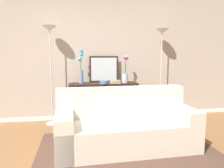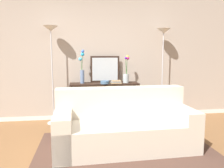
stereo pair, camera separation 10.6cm
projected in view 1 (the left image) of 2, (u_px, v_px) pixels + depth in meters
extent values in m
cube|color=white|center=(88.00, 115.00, 4.91)|extent=(12.00, 0.15, 0.09)
cube|color=#B7A899|center=(87.00, 49.00, 4.72)|extent=(12.00, 0.14, 2.86)
cube|color=#51382D|center=(127.00, 150.00, 3.20)|extent=(2.58, 1.80, 0.01)
cube|color=beige|center=(126.00, 135.00, 3.27)|extent=(2.05, 0.94, 0.42)
cube|color=beige|center=(121.00, 101.00, 3.52)|extent=(2.03, 0.31, 0.46)
cube|color=beige|center=(65.00, 133.00, 3.09)|extent=(0.26, 0.90, 0.60)
cube|color=beige|center=(181.00, 125.00, 3.43)|extent=(0.26, 0.90, 0.60)
cube|color=black|center=(103.00, 84.00, 4.56)|extent=(1.42, 0.38, 0.03)
cube|color=black|center=(104.00, 114.00, 4.64)|extent=(1.31, 0.33, 0.01)
cube|color=black|center=(70.00, 106.00, 4.33)|extent=(0.05, 0.05, 0.78)
cube|color=black|center=(137.00, 103.00, 4.56)|extent=(0.05, 0.05, 0.78)
cube|color=black|center=(71.00, 102.00, 4.66)|extent=(0.05, 0.05, 0.78)
cube|color=black|center=(133.00, 100.00, 4.89)|extent=(0.05, 0.05, 0.78)
cylinder|color=silver|center=(53.00, 123.00, 4.45)|extent=(0.26, 0.26, 0.02)
cylinder|color=silver|center=(51.00, 78.00, 4.33)|extent=(0.02, 0.02, 1.83)
cone|color=silver|center=(49.00, 28.00, 4.20)|extent=(0.28, 0.28, 0.10)
cylinder|color=silver|center=(160.00, 118.00, 4.84)|extent=(0.26, 0.26, 0.02)
cylinder|color=silver|center=(161.00, 77.00, 4.72)|extent=(0.02, 0.02, 1.81)
cone|color=silver|center=(162.00, 31.00, 4.59)|extent=(0.28, 0.28, 0.10)
cube|color=black|center=(104.00, 69.00, 4.68)|extent=(0.62, 0.02, 0.56)
cube|color=silver|center=(104.00, 69.00, 4.67)|extent=(0.55, 0.01, 0.49)
cylinder|color=#6B84AD|center=(81.00, 77.00, 4.47)|extent=(0.08, 0.08, 0.27)
cylinder|color=#3D7538|center=(81.00, 61.00, 4.44)|extent=(0.03, 0.02, 0.38)
sphere|color=blue|center=(82.00, 51.00, 4.44)|extent=(0.06, 0.06, 0.06)
cylinder|color=#3D7538|center=(80.00, 65.00, 4.44)|extent=(0.01, 0.03, 0.22)
sphere|color=#4CBBEA|center=(79.00, 59.00, 4.42)|extent=(0.07, 0.07, 0.07)
cylinder|color=#3D7538|center=(81.00, 62.00, 4.45)|extent=(0.02, 0.02, 0.32)
sphere|color=#29AFE9|center=(81.00, 54.00, 4.45)|extent=(0.07, 0.07, 0.07)
cylinder|color=silver|center=(125.00, 78.00, 4.59)|extent=(0.12, 0.12, 0.18)
cylinder|color=#3D7538|center=(126.00, 65.00, 4.57)|extent=(0.02, 0.03, 0.36)
sphere|color=#DBCC4B|center=(127.00, 57.00, 4.56)|extent=(0.06, 0.06, 0.06)
cylinder|color=#3D7538|center=(126.00, 66.00, 4.57)|extent=(0.01, 0.04, 0.33)
sphere|color=#D41D75|center=(127.00, 58.00, 4.55)|extent=(0.06, 0.06, 0.06)
cylinder|color=#3D7538|center=(125.00, 66.00, 4.54)|extent=(0.03, 0.02, 0.33)
sphere|color=#591ED5|center=(125.00, 58.00, 4.50)|extent=(0.05, 0.05, 0.05)
cylinder|color=#3D7538|center=(126.00, 66.00, 4.56)|extent=(0.01, 0.02, 0.32)
sphere|color=#47A8D1|center=(127.00, 59.00, 4.55)|extent=(0.05, 0.05, 0.05)
cylinder|color=#4C7093|center=(104.00, 83.00, 4.43)|extent=(0.18, 0.18, 0.05)
torus|color=#4C7093|center=(104.00, 81.00, 4.43)|extent=(0.18, 0.18, 0.01)
cube|color=tan|center=(115.00, 83.00, 4.46)|extent=(0.22, 0.16, 0.03)
cube|color=slate|center=(115.00, 82.00, 4.46)|extent=(0.21, 0.14, 0.02)
cube|color=tan|center=(116.00, 81.00, 4.47)|extent=(0.19, 0.14, 0.02)
cube|color=#1E7075|center=(76.00, 120.00, 4.56)|extent=(0.02, 0.15, 0.11)
cube|color=tan|center=(78.00, 120.00, 4.56)|extent=(0.03, 0.14, 0.10)
cube|color=#2D2D33|center=(80.00, 120.00, 4.57)|extent=(0.05, 0.15, 0.10)
cube|color=#236033|center=(82.00, 119.00, 4.58)|extent=(0.04, 0.16, 0.13)
cube|color=slate|center=(85.00, 119.00, 4.59)|extent=(0.05, 0.13, 0.10)
cube|color=#6B3360|center=(87.00, 119.00, 4.59)|extent=(0.05, 0.18, 0.10)
cube|color=maroon|center=(90.00, 119.00, 4.60)|extent=(0.06, 0.16, 0.12)
cube|color=navy|center=(92.00, 119.00, 4.61)|extent=(0.05, 0.14, 0.12)
cube|color=silver|center=(94.00, 119.00, 4.62)|extent=(0.04, 0.16, 0.10)
cube|color=gold|center=(97.00, 119.00, 4.63)|extent=(0.06, 0.17, 0.10)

